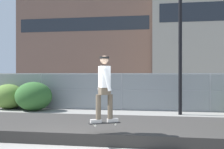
% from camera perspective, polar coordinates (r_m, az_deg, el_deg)
% --- Properties ---
extents(gravel_berm, '(17.16, 3.18, 0.32)m').
position_cam_1_polar(gravel_berm, '(8.41, -2.25, -11.26)').
color(gravel_berm, '#33302D').
rests_on(gravel_berm, ground_plane).
extents(skateboard, '(0.81, 0.53, 0.07)m').
position_cam_1_polar(skateboard, '(6.85, -1.65, -10.31)').
color(skateboard, black).
extents(skater, '(0.69, 0.62, 1.69)m').
position_cam_1_polar(skater, '(6.75, -1.65, -2.21)').
color(skater, '#B2ADA8').
rests_on(skater, skateboard).
extents(chain_fence, '(25.53, 0.06, 1.85)m').
position_cam_1_polar(chain_fence, '(13.36, 2.06, -3.67)').
color(chain_fence, gray).
rests_on(chain_fence, ground_plane).
extents(street_lamp, '(0.44, 0.44, 6.46)m').
position_cam_1_polar(street_lamp, '(12.47, 14.37, 10.41)').
color(street_lamp, black).
rests_on(street_lamp, ground_plane).
extents(parked_car_near, '(4.46, 2.07, 1.66)m').
position_cam_1_polar(parked_car_near, '(16.99, -14.97, -3.17)').
color(parked_car_near, '#B7BABF').
rests_on(parked_car_near, ground_plane).
extents(parked_car_mid, '(4.42, 1.99, 1.66)m').
position_cam_1_polar(parked_car_mid, '(15.85, 7.71, -3.41)').
color(parked_car_mid, '#566B4C').
rests_on(parked_car_mid, ground_plane).
extents(library_building, '(26.60, 10.79, 17.73)m').
position_cam_1_polar(library_building, '(55.38, -4.80, 7.48)').
color(library_building, brown).
rests_on(library_building, ground_plane).
extents(shrub_left, '(1.67, 1.36, 1.29)m').
position_cam_1_polar(shrub_left, '(14.89, -21.23, -4.39)').
color(shrub_left, '#567A33').
rests_on(shrub_left, ground_plane).
extents(shrub_center, '(1.84, 1.51, 1.42)m').
position_cam_1_polar(shrub_center, '(13.78, -16.42, -4.47)').
color(shrub_center, '#2D5B28').
rests_on(shrub_center, ground_plane).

